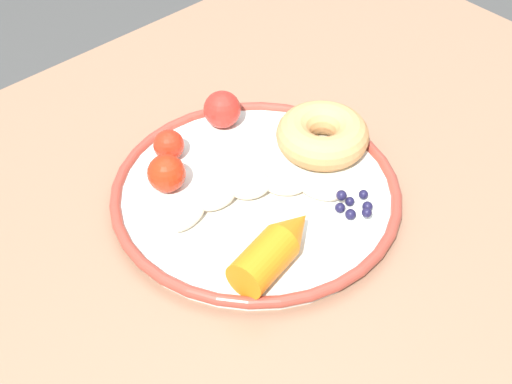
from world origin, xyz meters
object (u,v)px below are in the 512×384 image
Objects in this scene: dining_table at (244,288)px; tomato_mid at (166,173)px; tomato_near at (172,143)px; tomato_far at (222,109)px; banana at (252,192)px; carrot_orange at (276,247)px; donut at (322,135)px; blueberry_pile at (354,205)px; plate at (256,194)px.

tomato_mid is at bearing 111.04° from dining_table.
tomato_far reaches higher than tomato_near.
banana is at bearing -81.81° from tomato_near.
banana is at bearing 63.03° from carrot_orange.
donut is at bearing 5.10° from banana.
donut is at bearing 29.64° from carrot_orange.
tomato_mid is (-0.01, 0.15, 0.00)m from carrot_orange.
tomato_far is at bearing 62.80° from banana.
tomato_far is at bearing 116.48° from donut.
tomato_near is at bearing -176.47° from tomato_far.
carrot_orange reaches higher than dining_table.
blueberry_pile is (-0.05, -0.09, -0.01)m from donut.
blueberry_pile is at bearing -52.42° from tomato_mid.
tomato_far is (-0.05, 0.11, 0.00)m from donut.
blueberry_pile is at bearing -66.58° from tomato_near.
dining_table is at bearing -154.95° from plate.
tomato_near is 0.05m from tomato_mid.
tomato_mid reaches higher than blueberry_pile.
tomato_near is (-0.02, 0.11, 0.00)m from banana.
tomato_near is at bearing 113.42° from blueberry_pile.
banana is 1.63× the size of donut.
dining_table is 0.12m from plate.
dining_table is 0.19m from donut.
banana is at bearing -149.39° from plate.
dining_table is 25.11× the size of tomato_far.
dining_table is 10.52× the size of donut.
dining_table is 3.53× the size of plate.
tomato_near reaches higher than dining_table.
dining_table is 26.60× the size of tomato_mid.
tomato_far is (0.11, 0.04, 0.00)m from tomato_mid.
donut reaches higher than dining_table.
carrot_orange reaches higher than banana.
donut is at bearing -21.33° from tomato_mid.
carrot_orange is at bearing -96.89° from tomato_near.
carrot_orange is 3.27× the size of tomato_near.
tomato_near is at bearing 98.19° from banana.
donut reaches higher than tomato_near.
donut is at bearing 1.67° from plate.
donut reaches higher than banana.
tomato_far is at bearing 66.38° from plate.
donut is 0.10m from blueberry_pile.
plate is 0.10m from carrot_orange.
blueberry_pile is at bearing -117.24° from donut.
blueberry_pile is 1.04× the size of tomato_far.
tomato_mid reaches higher than banana.
tomato_near is (0.02, 0.19, -0.00)m from carrot_orange.
plate is at bearing 122.28° from blueberry_pile.
dining_table is 24.18× the size of blueberry_pile.
tomato_near is at bearing 88.14° from dining_table.
tomato_far is at bearing 3.53° from tomato_near.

